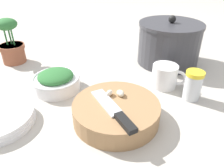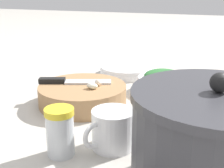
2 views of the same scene
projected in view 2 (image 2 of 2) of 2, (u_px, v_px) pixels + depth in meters
The scene contains 9 objects.
ground_plane at pixel (124, 103), 0.83m from camera, with size 5.00×5.00×0.00m, color #B2ADA3.
cutting_board at pixel (83, 95), 0.81m from camera, with size 0.23×0.23×0.05m.
chef_knife at pixel (71, 81), 0.82m from camera, with size 0.09×0.19×0.01m.
garlic_cloves at pixel (94, 85), 0.78m from camera, with size 0.06×0.03×0.02m.
herb_bowl at pixel (163, 82), 0.90m from camera, with size 0.15×0.15×0.07m.
spice_jar at pixel (60, 132), 0.57m from camera, with size 0.05×0.05×0.09m.
coffee_mug at pixel (112, 129), 0.59m from camera, with size 0.10×0.08×0.08m.
plate_stack at pixel (127, 70), 1.08m from camera, with size 0.19×0.19×0.03m.
stock_pot at pixel (213, 144), 0.45m from camera, with size 0.24×0.24×0.19m.
Camera 2 is at (0.74, 0.22, 0.30)m, focal length 50.00 mm.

